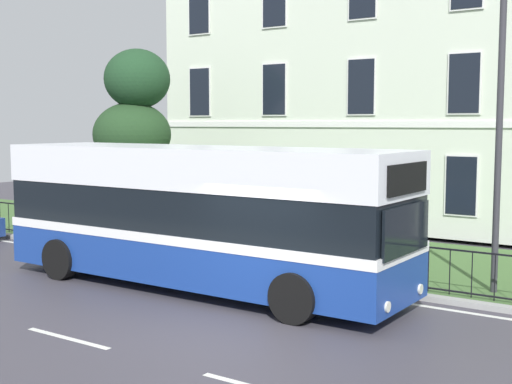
# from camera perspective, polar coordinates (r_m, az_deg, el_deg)

# --- Properties ---
(ground_plane) EXTENTS (60.00, 56.00, 0.18)m
(ground_plane) POSITION_cam_1_polar(r_m,az_deg,el_deg) (13.36, 0.56, -10.29)
(ground_plane) COLOR #403D46
(georgian_townhouse) EXTENTS (17.11, 9.03, 11.37)m
(georgian_townhouse) POSITION_cam_1_polar(r_m,az_deg,el_deg) (26.92, 12.92, 10.18)
(georgian_townhouse) COLOR silver
(georgian_townhouse) RESTS_ON ground_plane
(iron_verge_railing) EXTENTS (19.74, 0.04, 0.97)m
(iron_verge_railing) POSITION_cam_1_polar(r_m,az_deg,el_deg) (17.26, -1.11, -4.45)
(iron_verge_railing) COLOR black
(iron_verge_railing) RESTS_ON ground_plane
(evergreen_tree) EXTENTS (3.14, 3.14, 6.01)m
(evergreen_tree) POSITION_cam_1_polar(r_m,az_deg,el_deg) (23.49, -10.14, 3.29)
(evergreen_tree) COLOR #423328
(evergreen_tree) RESTS_ON ground_plane
(single_decker_bus) EXTENTS (9.82, 2.65, 3.15)m
(single_decker_bus) POSITION_cam_1_polar(r_m,az_deg,el_deg) (15.30, -4.87, -1.85)
(single_decker_bus) COLOR navy
(single_decker_bus) RESTS_ON ground_plane
(street_lamp_post) EXTENTS (0.36, 0.24, 6.65)m
(street_lamp_post) POSITION_cam_1_polar(r_m,az_deg,el_deg) (15.10, 19.58, 6.39)
(street_lamp_post) COLOR #333338
(street_lamp_post) RESTS_ON ground_plane
(litter_bin) EXTENTS (0.55, 0.55, 1.09)m
(litter_bin) POSITION_cam_1_polar(r_m,az_deg,el_deg) (22.85, -14.81, -2.01)
(litter_bin) COLOR #4C4742
(litter_bin) RESTS_ON ground_plane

